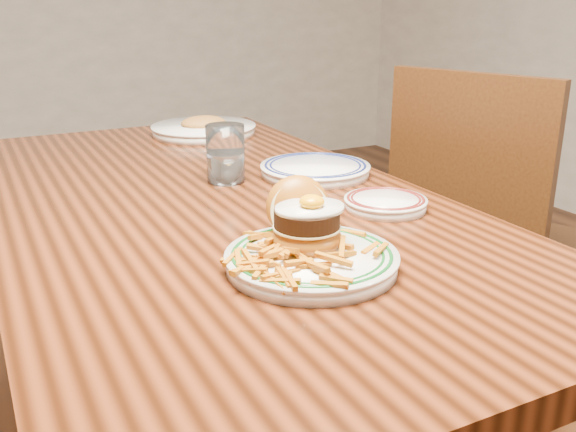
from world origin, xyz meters
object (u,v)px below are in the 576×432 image
chair_right (482,231)px  side_plate (385,202)px  main_plate (309,244)px  table (213,238)px

chair_right → side_plate: bearing=8.0°
main_plate → side_plate: bearing=48.2°
main_plate → side_plate: (0.26, 0.17, -0.02)m
chair_right → main_plate: (-0.81, -0.46, 0.27)m
chair_right → main_plate: bearing=9.6°
main_plate → side_plate: size_ratio=1.74×
table → chair_right: chair_right is taller
main_plate → chair_right: bearing=44.9°
side_plate → main_plate: bearing=-164.4°
table → chair_right: bearing=4.9°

